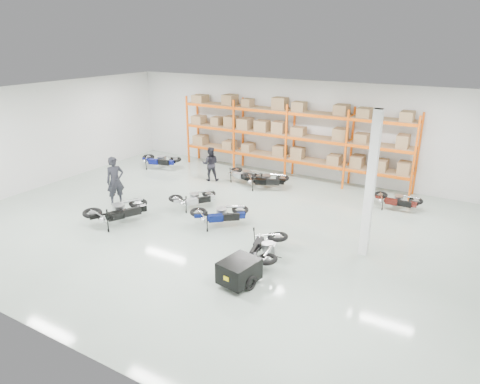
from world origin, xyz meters
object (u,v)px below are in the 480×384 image
Objects in this scene: moto_back_b at (244,172)px; moto_back_a at (159,158)px; moto_black_far_left at (118,207)px; moto_touring_right at (266,244)px; moto_silver_left at (194,196)px; moto_back_c at (265,177)px; trailer at (239,271)px; person_back at (210,164)px; moto_back_d at (397,197)px; moto_blue_centre at (220,211)px; person_left at (115,181)px.

moto_back_a is at bearing 105.18° from moto_back_b.
moto_black_far_left reaches higher than moto_touring_right.
moto_silver_left is 3.68m from moto_back_c.
person_back reaches higher than trailer.
trailer is (5.81, -1.33, -0.19)m from moto_black_far_left.
moto_touring_right is 1.10× the size of moto_back_b.
moto_back_d is (6.72, 0.20, -0.01)m from moto_back_b.
moto_back_a is at bearing 17.13° from moto_blue_centre.
moto_back_a is 1.03× the size of moto_back_c.
trailer is (0.00, -1.60, -0.12)m from moto_touring_right.
person_left is (-4.69, -0.36, 0.42)m from moto_blue_centre.
moto_blue_centre is at bearing -169.68° from moto_silver_left.
moto_touring_right is at bearing 107.26° from person_back.
moto_black_far_left is 1.99m from person_left.
moto_black_far_left is 1.27× the size of moto_back_d.
moto_black_far_left is 10.58m from moto_back_d.
moto_back_c is 6.36m from person_left.
moto_blue_centre is 3.67m from moto_black_far_left.
trailer is at bearing -178.80° from moto_blue_centre.
moto_back_a reaches higher than moto_silver_left.
moto_back_b is at bearing -78.87° from moto_black_far_left.
person_back is (1.58, 4.39, -0.18)m from person_left.
moto_touring_right is 7.87m from person_back.
moto_back_a is at bearing 91.62° from moto_back_d.
moto_silver_left is 0.89× the size of moto_back_a.
moto_touring_right is (2.55, -1.43, -0.01)m from moto_blue_centre.
moto_back_a is 3.33m from person_back.
moto_touring_right is 6.70m from moto_back_d.
moto_back_b is (-1.59, 4.54, -0.06)m from moto_blue_centre.
moto_touring_right reaches higher than moto_back_b.
person_back reaches higher than moto_back_c.
moto_touring_right is (5.81, 0.27, -0.07)m from moto_black_far_left.
moto_blue_centre is 0.90× the size of moto_black_far_left.
person_left is at bearing 169.65° from trailer.
moto_silver_left is at bearing 139.19° from moto_touring_right.
person_back is (-5.66, 7.06, 0.37)m from trailer.
moto_back_b is at bearing -19.68° from moto_blue_centre.
moto_touring_right is at bearing 99.85° from trailer.
moto_black_far_left is 1.10× the size of moto_back_a.
moto_black_far_left is at bearing 169.94° from moto_touring_right.
person_back reaches higher than moto_touring_right.
trailer is at bearing 161.12° from moto_back_d.
moto_back_b is 0.91× the size of moto_back_c.
moto_blue_centre is 0.93× the size of person_left.
moto_back_d is 1.00× the size of person_back.
moto_back_a reaches higher than moto_blue_centre.
moto_back_c is 1.12× the size of person_back.
moto_black_far_left reaches higher than moto_back_a.
moto_back_d is (6.93, 3.85, -0.02)m from moto_silver_left.
moto_touring_right is 10.66m from moto_back_a.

